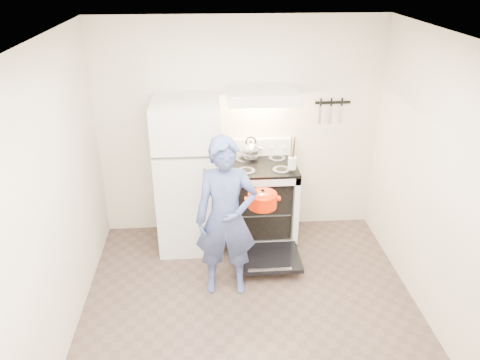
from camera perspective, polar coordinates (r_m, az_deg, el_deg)
name	(u,v)px	position (r m, az deg, el deg)	size (l,w,h in m)	color
floor	(253,327)	(4.44, 1.64, -17.45)	(3.60, 3.60, 0.00)	brown
back_wall	(239,130)	(5.34, -0.08, 6.17)	(3.20, 0.02, 2.50)	beige
refrigerator	(189,176)	(5.16, -6.24, 0.48)	(0.70, 0.70, 1.70)	silver
stove_body	(261,204)	(5.39, 2.61, -2.89)	(0.76, 0.65, 0.92)	silver
cooktop	(262,166)	(5.18, 2.72, 1.73)	(0.76, 0.65, 0.03)	black
backsplash	(260,147)	(5.39, 2.39, 4.08)	(0.76, 0.07, 0.20)	silver
oven_door	(267,258)	(5.07, 3.30, -9.45)	(0.70, 0.54, 0.04)	black
oven_rack	(261,205)	(5.40, 2.61, -3.07)	(0.60, 0.52, 0.01)	slate
range_hood	(263,96)	(4.99, 2.80, 10.24)	(0.76, 0.50, 0.12)	silver
knife_strip	(333,102)	(5.41, 11.25, 9.26)	(0.40, 0.02, 0.03)	black
pizza_stone	(264,203)	(5.41, 2.96, -2.82)	(0.29, 0.29, 0.02)	#947256
tea_kettle	(251,148)	(5.24, 1.33, 3.87)	(0.23, 0.19, 0.28)	silver
utensil_jar	(292,163)	(5.00, 6.39, 2.08)	(0.09, 0.09, 0.13)	silver
person	(226,218)	(4.41, -1.71, -4.71)	(0.59, 0.39, 1.61)	navy
dutch_oven	(262,201)	(4.69, 2.76, -2.52)	(0.36, 0.29, 0.24)	red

